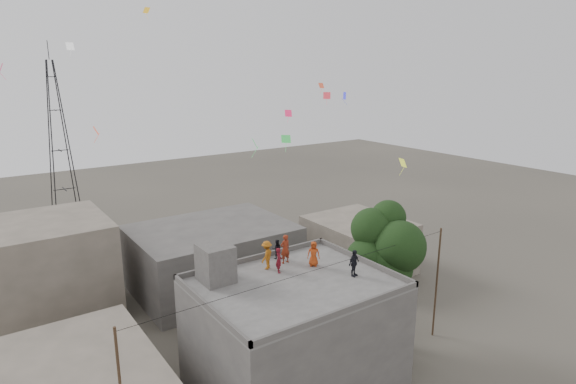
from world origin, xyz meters
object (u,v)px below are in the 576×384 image
at_px(transmission_tower, 59,142).
at_px(person_red_adult, 285,249).
at_px(person_dark_adult, 354,263).
at_px(tree, 386,251).
at_px(stair_head_box, 216,263).

height_order(transmission_tower, person_red_adult, transmission_tower).
relative_size(transmission_tower, person_dark_adult, 13.42).
relative_size(tree, transmission_tower, 0.45).
xyz_separation_m(stair_head_box, tree, (10.57, -2.00, -1.00)).
distance_m(stair_head_box, person_dark_adult, 7.38).
xyz_separation_m(tree, person_red_adult, (-6.19, 1.94, 0.86)).
xyz_separation_m(tree, transmission_tower, (-11.37, 39.40, 2.97)).
distance_m(tree, person_dark_adult, 4.57).
relative_size(tree, person_dark_adult, 6.11).
bearing_deg(person_red_adult, tree, 160.86).
xyz_separation_m(stair_head_box, person_dark_adult, (6.39, -3.69, -0.25)).
relative_size(tree, person_red_adult, 5.30).
bearing_deg(person_dark_adult, stair_head_box, 135.97).
xyz_separation_m(transmission_tower, person_red_adult, (5.18, -37.46, -2.11)).
bearing_deg(transmission_tower, person_dark_adult, -80.08).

